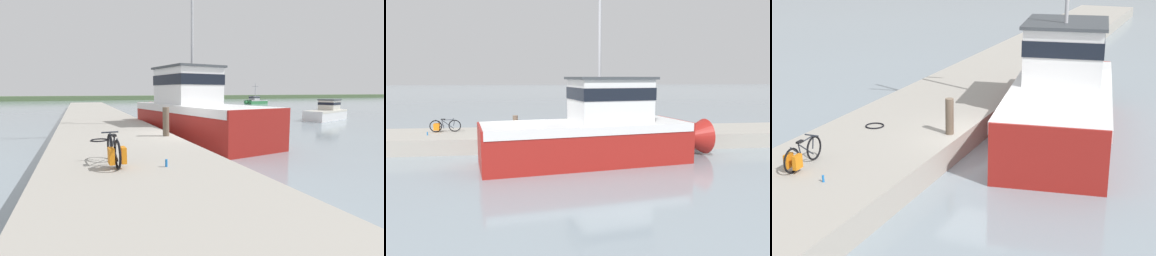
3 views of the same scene
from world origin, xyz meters
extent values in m
plane|color=#84939E|center=(0.00, 0.00, 0.00)|extent=(320.00, 320.00, 0.00)
cube|color=#A39E93|center=(-3.03, 0.00, 0.41)|extent=(4.80, 80.00, 0.83)
cube|color=#567047|center=(30.00, 79.56, 0.65)|extent=(180.00, 5.00, 1.29)
cube|color=maroon|center=(1.79, 3.06, 0.97)|extent=(5.04, 10.17, 1.94)
cone|color=maroon|center=(0.79, 8.72, 0.97)|extent=(2.12, 2.04, 1.85)
cube|color=white|center=(1.79, 3.06, 1.75)|extent=(5.08, 9.99, 0.39)
cube|color=white|center=(1.58, 4.26, 2.95)|extent=(3.28, 3.83, 2.01)
cube|color=black|center=(1.58, 4.26, 3.30)|extent=(3.34, 3.91, 0.56)
cube|color=#3D4247|center=(1.58, 4.26, 4.01)|extent=(3.54, 4.14, 0.12)
cube|color=#337F47|center=(31.32, 42.80, 0.38)|extent=(5.06, 2.98, 0.76)
cone|color=#337F47|center=(28.58, 42.23, 0.38)|extent=(0.98, 0.88, 0.72)
cube|color=silver|center=(31.32, 42.80, 0.68)|extent=(4.98, 3.00, 0.15)
cube|color=silver|center=(30.74, 42.68, 1.16)|extent=(1.90, 1.93, 0.80)
cube|color=black|center=(30.74, 42.68, 1.30)|extent=(1.94, 1.97, 0.22)
cube|color=#3D4247|center=(30.74, 42.68, 1.62)|extent=(2.05, 2.09, 0.12)
cylinder|color=#B2B2B7|center=(30.98, 42.73, 2.99)|extent=(0.14, 0.14, 2.63)
cylinder|color=#B2B2B7|center=(30.98, 42.73, 3.65)|extent=(0.47, 1.83, 0.10)
cube|color=teal|center=(15.92, 37.85, 0.46)|extent=(6.09, 3.07, 0.91)
cone|color=teal|center=(12.56, 37.16, 0.46)|extent=(1.20, 1.06, 0.87)
cube|color=silver|center=(15.92, 37.85, 0.82)|extent=(5.98, 3.08, 0.18)
cube|color=silver|center=(15.21, 37.70, 1.56)|extent=(1.84, 1.84, 1.30)
cube|color=black|center=(15.21, 37.70, 1.79)|extent=(1.88, 1.87, 0.36)
cube|color=#3D4247|center=(15.21, 37.70, 2.27)|extent=(1.99, 1.98, 0.12)
cylinder|color=#B2B2B7|center=(15.44, 37.75, 3.57)|extent=(0.14, 0.14, 2.47)
cylinder|color=#B2B2B7|center=(15.44, 37.75, 4.19)|extent=(0.45, 1.73, 0.10)
cube|color=silver|center=(17.21, 9.42, 0.46)|extent=(5.86, 3.78, 0.91)
cone|color=silver|center=(20.26, 10.67, 0.46)|extent=(1.26, 1.18, 0.87)
cube|color=beige|center=(17.21, 9.42, 0.82)|extent=(5.77, 3.77, 0.18)
cube|color=beige|center=(17.85, 9.68, 1.36)|extent=(2.05, 1.95, 0.89)
cube|color=black|center=(17.85, 9.68, 1.51)|extent=(2.09, 1.99, 0.25)
cube|color=#3D4247|center=(17.85, 9.68, 1.86)|extent=(2.21, 2.10, 0.12)
torus|color=black|center=(-3.59, -5.02, 1.18)|extent=(0.10, 0.71, 0.71)
torus|color=black|center=(-3.65, -3.95, 1.18)|extent=(0.10, 0.71, 0.71)
cylinder|color=#232833|center=(-3.60, -4.85, 1.10)|extent=(0.06, 0.36, 0.19)
cylinder|color=#232833|center=(-3.61, -4.62, 1.29)|extent=(0.04, 0.14, 0.54)
cylinder|color=#232833|center=(-3.60, -4.79, 1.37)|extent=(0.07, 0.48, 0.40)
cylinder|color=#232833|center=(-3.63, -4.34, 1.28)|extent=(0.08, 0.68, 0.54)
cylinder|color=#232833|center=(-3.63, -4.29, 1.55)|extent=(0.07, 0.55, 0.05)
cylinder|color=#232833|center=(-3.65, -3.98, 1.36)|extent=(0.04, 0.10, 0.36)
cylinder|color=#232833|center=(-3.65, -4.01, 1.59)|extent=(0.44, 0.07, 0.04)
cube|color=black|center=(-3.61, -4.59, 1.59)|extent=(0.11, 0.25, 0.05)
cube|color=orange|center=(-3.73, -4.98, 1.15)|extent=(0.14, 0.33, 0.39)
cube|color=orange|center=(-3.45, -4.96, 1.15)|extent=(0.14, 0.33, 0.39)
cylinder|color=brown|center=(-1.04, -0.29, 1.42)|extent=(0.27, 0.27, 1.19)
torus|color=black|center=(-3.71, -0.56, 0.85)|extent=(0.64, 0.64, 0.05)
cylinder|color=blue|center=(-2.44, -5.22, 0.92)|extent=(0.06, 0.06, 0.19)
camera|label=1|loc=(-4.42, -12.14, 2.68)|focal=28.00mm
camera|label=2|loc=(19.06, 0.51, 4.10)|focal=35.00mm
camera|label=3|loc=(6.51, -16.85, 6.92)|focal=55.00mm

